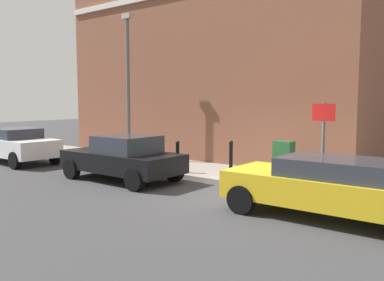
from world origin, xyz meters
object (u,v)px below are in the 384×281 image
Objects in this scene: utility_cabinet at (284,162)px; car_black at (123,158)px; bollard_near_cabinet at (231,155)px; lamppost at (128,80)px; car_white at (17,145)px; car_yellow at (331,186)px; bollard_far_kerb at (178,155)px; street_sign at (323,133)px.

car_black is at bearing 121.59° from utility_cabinet.
bollard_near_cabinet is 0.18× the size of lamppost.
lamppost reaches higher than car_white.
car_black reaches higher than car_white.
bollard_far_kerb is at bearing -17.04° from car_yellow.
street_sign reaches higher than car_yellow.
bollard_far_kerb is at bearing -107.34° from lamppost.
lamppost reaches higher than car_yellow.
bollard_far_kerb is at bearing -164.12° from car_white.
utility_cabinet is at bearing -72.54° from bollard_far_kerb.
lamppost is (2.87, -3.43, 2.58)m from car_white.
car_yellow reaches higher than bollard_near_cabinet.
car_white is 0.69× the size of lamppost.
street_sign is at bearing -105.91° from bollard_near_cabinet.
bollard_far_kerb is at bearing -121.16° from car_black.
utility_cabinet is at bearing -149.02° from car_black.
bollard_near_cabinet is 1.75m from bollard_far_kerb.
utility_cabinet is 0.50× the size of street_sign.
car_yellow is 1.11× the size of car_black.
car_yellow is 1.93× the size of street_sign.
car_white reaches higher than bollard_far_kerb.
street_sign reaches higher than car_white.
lamppost is at bearing 90.33° from bollard_near_cabinet.
bollard_far_kerb is (1.60, 5.64, -0.00)m from car_yellow.
car_black is 3.49m from bollard_near_cabinet.
street_sign is at bearing -120.27° from utility_cabinet.
street_sign is at bearing -96.55° from lamppost.
lamppost reaches higher than bollard_far_kerb.
utility_cabinet is 1.11× the size of bollard_far_kerb.
lamppost is (0.07, 6.80, 2.62)m from utility_cabinet.
car_black is (0.05, 6.55, 0.01)m from car_yellow.
car_yellow is 5.86m from bollard_far_kerb.
street_sign is at bearing -169.13° from car_white.
car_white is 10.60m from utility_cabinet.
street_sign is (-0.98, -3.44, 0.96)m from bollard_near_cabinet.
car_black is 4.91m from utility_cabinet.
lamppost is (1.10, 3.52, 2.60)m from bollard_far_kerb.
bollard_near_cabinet is (2.73, 4.30, -0.00)m from car_yellow.
car_yellow is at bearing -177.62° from car_white.
bollard_far_kerb is (1.54, -0.91, -0.02)m from car_black.
car_black reaches higher than bollard_near_cabinet.
street_sign is at bearing -164.07° from car_black.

